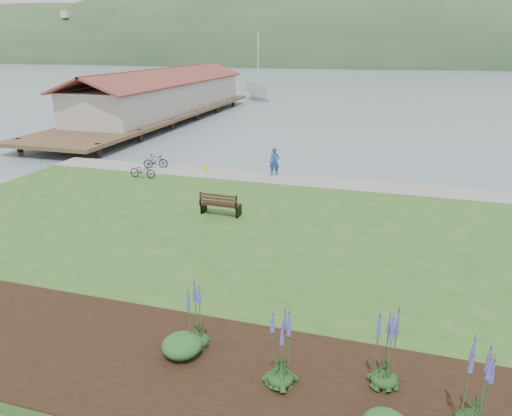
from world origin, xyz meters
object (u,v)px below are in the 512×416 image
at_px(park_bench, 220,204).
at_px(person, 275,160).
at_px(bicycle_a, 143,171).
at_px(sailboat, 258,100).

bearing_deg(park_bench, person, 86.58).
height_order(person, bicycle_a, person).
bearing_deg(person, bicycle_a, -168.97).
bearing_deg(person, sailboat, 98.86).
relative_size(park_bench, bicycle_a, 1.14).
bearing_deg(bicycle_a, person, -70.24).
xyz_separation_m(park_bench, person, (0.75, 7.19, 0.42)).
xyz_separation_m(person, bicycle_a, (-7.33, -2.63, -0.56)).
distance_m(bicycle_a, sailboat, 43.24).
distance_m(park_bench, bicycle_a, 8.01).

